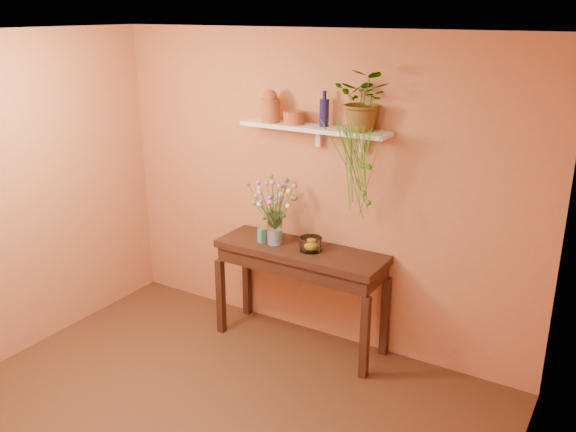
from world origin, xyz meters
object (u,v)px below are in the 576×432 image
at_px(spider_plant, 365,100).
at_px(glass_vase, 275,231).
at_px(sideboard, 300,262).
at_px(glass_bowl, 311,245).
at_px(blue_bottle, 324,112).
at_px(bouquet, 274,198).
at_px(terracotta_jug, 270,107).

distance_m(spider_plant, glass_vase, 1.37).
relative_size(sideboard, glass_bowl, 7.82).
xyz_separation_m(blue_bottle, spider_plant, (0.35, -0.00, 0.12)).
bearing_deg(blue_bottle, sideboard, -126.95).
xyz_separation_m(spider_plant, glass_vase, (-0.71, -0.18, -1.15)).
xyz_separation_m(spider_plant, glass_bowl, (-0.37, -0.15, -1.22)).
bearing_deg(blue_bottle, spider_plant, -0.76).
distance_m(sideboard, glass_bowl, 0.21).
xyz_separation_m(blue_bottle, glass_bowl, (-0.02, -0.16, -1.09)).
relative_size(bouquet, glass_bowl, 2.43).
bearing_deg(glass_vase, spider_plant, 14.09).
bearing_deg(terracotta_jug, bouquet, -48.28).
relative_size(terracotta_jug, spider_plant, 0.56).
bearing_deg(glass_vase, terracotta_jug, 132.73).
relative_size(sideboard, glass_vase, 5.42).
bearing_deg(sideboard, spider_plant, 18.15).
bearing_deg(sideboard, bouquet, -173.87).
xyz_separation_m(terracotta_jug, glass_vase, (0.12, -0.13, -1.04)).
distance_m(bouquet, glass_bowl, 0.50).
height_order(sideboard, glass_bowl, glass_bowl).
relative_size(terracotta_jug, blue_bottle, 0.94).
bearing_deg(blue_bottle, glass_vase, -153.16).
height_order(terracotta_jug, glass_vase, terracotta_jug).
relative_size(sideboard, terracotta_jug, 5.57).
bearing_deg(spider_plant, glass_bowl, -157.37).
xyz_separation_m(sideboard, glass_bowl, (0.10, -0.00, 0.18)).
height_order(bouquet, glass_bowl, bouquet).
height_order(spider_plant, bouquet, spider_plant).
bearing_deg(spider_plant, bouquet, -165.86).
distance_m(spider_plant, glass_bowl, 1.28).
xyz_separation_m(sideboard, glass_vase, (-0.24, -0.02, 0.25)).
distance_m(glass_vase, bouquet, 0.30).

